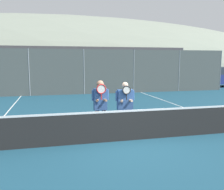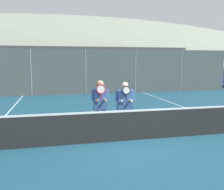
{
  "view_description": "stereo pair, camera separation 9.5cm",
  "coord_description": "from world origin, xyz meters",
  "views": [
    {
      "loc": [
        -2.26,
        -6.98,
        2.41
      ],
      "look_at": [
        -0.36,
        0.84,
        1.29
      ],
      "focal_mm": 40.0,
      "sensor_mm": 36.0,
      "label": 1
    },
    {
      "loc": [
        -2.16,
        -7.0,
        2.41
      ],
      "look_at": [
        -0.36,
        0.84,
        1.29
      ],
      "focal_mm": 40.0,
      "sensor_mm": 36.0,
      "label": 2
    }
  ],
  "objects": [
    {
      "name": "ground_plane",
      "position": [
        0.0,
        0.0,
        0.0
      ],
      "size": [
        120.0,
        120.0,
        0.0
      ],
      "primitive_type": "plane",
      "color": "navy"
    },
    {
      "name": "hill_distant",
      "position": [
        0.0,
        55.77,
        0.0
      ],
      "size": [
        123.24,
        68.46,
        23.96
      ],
      "color": "gray",
      "rests_on": "ground_plane"
    },
    {
      "name": "clubhouse_building",
      "position": [
        -1.83,
        18.63,
        1.85
      ],
      "size": [
        24.89,
        5.5,
        3.67
      ],
      "color": "tan",
      "rests_on": "ground_plane"
    },
    {
      "name": "fence_back",
      "position": [
        0.0,
        10.84,
        1.6
      ],
      "size": [
        22.51,
        0.06,
        3.21
      ],
      "color": "gray",
      "rests_on": "ground_plane"
    },
    {
      "name": "tennis_net",
      "position": [
        0.0,
        0.0,
        0.49
      ],
      "size": [
        11.65,
        0.09,
        1.04
      ],
      "color": "gray",
      "rests_on": "ground_plane"
    },
    {
      "name": "court_line_right_sideline",
      "position": [
        4.33,
        3.0,
        0.0
      ],
      "size": [
        0.05,
        16.0,
        0.01
      ],
      "primitive_type": "cube",
      "color": "white",
      "rests_on": "ground_plane"
    },
    {
      "name": "player_leftmost",
      "position": [
        -0.79,
        0.63,
        1.07
      ],
      "size": [
        0.54,
        0.34,
        1.79
      ],
      "color": "#56565B",
      "rests_on": "ground_plane"
    },
    {
      "name": "player_center_left",
      "position": [
        0.02,
        0.64,
        1.02
      ],
      "size": [
        0.63,
        0.34,
        1.73
      ],
      "color": "#232838",
      "rests_on": "ground_plane"
    },
    {
      "name": "car_left_of_center",
      "position": [
        -1.68,
        12.96,
        0.9
      ],
      "size": [
        4.68,
        2.04,
        1.76
      ],
      "color": "#285638",
      "rests_on": "ground_plane"
    },
    {
      "name": "car_center",
      "position": [
        3.26,
        13.36,
        0.92
      ],
      "size": [
        4.33,
        2.0,
        1.81
      ],
      "color": "silver",
      "rests_on": "ground_plane"
    },
    {
      "name": "car_right_of_center",
      "position": [
        8.03,
        12.98,
        0.89
      ],
      "size": [
        4.34,
        2.07,
        1.74
      ],
      "color": "navy",
      "rests_on": "ground_plane"
    },
    {
      "name": "car_far_right",
      "position": [
        13.0,
        13.01,
        0.93
      ],
      "size": [
        4.72,
        1.9,
        1.84
      ],
      "color": "navy",
      "rests_on": "ground_plane"
    }
  ]
}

